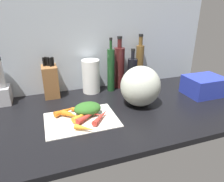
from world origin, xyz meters
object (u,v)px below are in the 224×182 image
Objects in this scene: carrot_1 at (71,115)px; carrot_6 at (85,128)px; carrot_0 at (83,110)px; bottle_2 at (132,73)px; cutting_board at (81,119)px; carrot_2 at (101,116)px; dish_rack at (204,86)px; winter_squash at (141,86)px; paper_towel_roll at (91,76)px; bottle_1 at (119,67)px; carrot_7 at (66,110)px; carrot_4 at (93,114)px; bottle_3 at (139,64)px; carrot_3 at (88,116)px; knife_block at (50,81)px; carrot_5 at (83,115)px; bottle_0 at (111,70)px.

carrot_1 is 1.12× the size of carrot_6.
carrot_0 is 50.81cm from bottle_2.
carrot_0 reaches higher than cutting_board.
dish_rack reaches higher than carrot_2.
winter_squash is 37.40cm from paper_towel_roll.
carrot_1 is 55.54cm from bottle_1.
paper_towel_roll reaches higher than carrot_6.
carrot_7 is (-5.75, 20.37, 0.22)cm from carrot_6.
carrot_4 is 1.77× the size of carrot_6.
carrot_0 is at bearing 125.27° from carrot_2.
carrot_0 is at bearing -147.70° from bottle_2.
bottle_3 is (57.03, 35.73, 13.44)cm from carrot_1.
carrot_3 is 0.65× the size of dish_rack.
bottle_3 is 46.92cm from dish_rack.
knife_block reaches higher than carrot_7.
carrot_6 reaches higher than carrot_4.
bottle_1 reaches higher than carrot_5.
cutting_board is 2.68× the size of carrot_5.
knife_block reaches higher than winter_squash.
carrot_4 is 41.14cm from bottle_0.
cutting_board is 1.55× the size of winter_squash.
carrot_7 is (-1.75, 6.00, -0.08)cm from carrot_1.
carrot_1 is at bearing -136.81° from bottle_0.
carrot_0 is 0.55× the size of paper_towel_roll.
winter_squash is at bearing -104.61° from bottle_2.
cutting_board is 1.00× the size of bottle_3.
cutting_board is 11.61cm from carrot_6.
carrot_0 is 7.40cm from carrot_4.
bottle_2 is at bearing 47.13° from carrot_2.
paper_towel_roll is 29.87cm from bottle_2.
bottle_3 is (51.12, 37.96, 13.47)cm from carrot_5.
carrot_5 is at bearing -142.51° from bottle_2.
bottle_2 reaches higher than carrot_2.
carrot_6 is at bearing -111.88° from carrot_3.
carrot_4 is 15.22cm from carrot_7.
bottle_2 is (16.19, 0.02, -3.86)cm from bottle_0.
dish_rack is at bearing 4.98° from carrot_3.
bottle_0 is (26.93, 33.06, 12.77)cm from carrot_5.
bottle_0 reaches higher than carrot_7.
paper_towel_roll is 76.45cm from dish_rack.
bottle_3 is (24.19, 4.90, 0.71)cm from bottle_0.
bottle_2 reaches higher than carrot_6.
bottle_3 is at bearing 26.83° from carrot_7.
paper_towel_roll is at bearing -175.88° from bottle_3.
carrot_2 is 0.65× the size of winter_squash.
carrot_2 is 20.39cm from carrot_7.
bottle_0 is (24.61, 34.66, 12.81)cm from carrot_3.
knife_block is at bearing 117.28° from carrot_4.
carrot_4 is 5.57cm from carrot_5.
carrot_5 is 0.58× the size of winter_squash.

